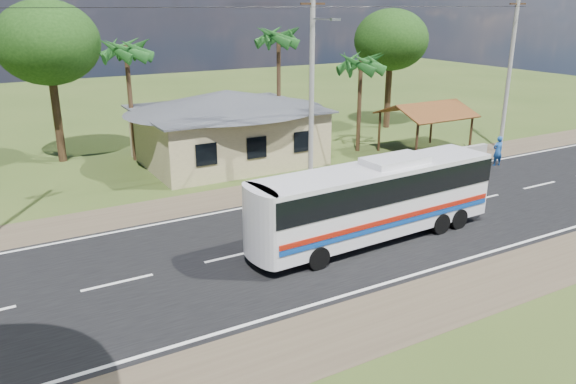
% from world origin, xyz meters
% --- Properties ---
extents(ground, '(120.00, 120.00, 0.00)m').
position_xyz_m(ground, '(0.00, 0.00, 0.00)').
color(ground, '#324819').
rests_on(ground, ground).
extents(road, '(120.00, 16.00, 0.03)m').
position_xyz_m(road, '(0.00, 0.00, 0.01)').
color(road, black).
rests_on(road, ground).
extents(house, '(12.40, 10.00, 5.00)m').
position_xyz_m(house, '(1.00, 13.00, 2.64)').
color(house, tan).
rests_on(house, ground).
extents(waiting_shed, '(5.20, 4.48, 3.35)m').
position_xyz_m(waiting_shed, '(13.00, 8.50, 2.73)').
color(waiting_shed, '#3C2815').
rests_on(waiting_shed, ground).
extents(concrete_barrier, '(7.00, 0.30, 0.90)m').
position_xyz_m(concrete_barrier, '(12.00, 5.60, 0.45)').
color(concrete_barrier, '#9E9E99').
rests_on(concrete_barrier, ground).
extents(utility_poles, '(32.80, 2.22, 11.00)m').
position_xyz_m(utility_poles, '(2.67, 6.49, 5.77)').
color(utility_poles, '#9E9E99').
rests_on(utility_poles, ground).
extents(palm_near, '(2.80, 2.80, 6.70)m').
position_xyz_m(palm_near, '(9.50, 11.00, 5.71)').
color(palm_near, '#47301E').
rests_on(palm_near, ground).
extents(palm_mid, '(2.80, 2.80, 8.20)m').
position_xyz_m(palm_mid, '(6.00, 15.50, 7.16)').
color(palm_mid, '#47301E').
rests_on(palm_mid, ground).
extents(palm_far, '(2.80, 2.80, 7.70)m').
position_xyz_m(palm_far, '(-4.00, 16.00, 6.68)').
color(palm_far, '#47301E').
rests_on(palm_far, ground).
extents(tree_behind_house, '(6.00, 6.00, 9.61)m').
position_xyz_m(tree_behind_house, '(-8.00, 18.00, 7.12)').
color(tree_behind_house, '#47301E').
rests_on(tree_behind_house, ground).
extents(tree_behind_shed, '(5.60, 5.60, 9.02)m').
position_xyz_m(tree_behind_shed, '(16.00, 16.00, 6.68)').
color(tree_behind_shed, '#47301E').
rests_on(tree_behind_shed, ground).
extents(coach_bus, '(11.03, 2.80, 3.39)m').
position_xyz_m(coach_bus, '(1.27, -1.34, 1.94)').
color(coach_bus, silver).
rests_on(coach_bus, ground).
extents(motorcycle, '(1.87, 0.94, 0.94)m').
position_xyz_m(motorcycle, '(13.64, 6.03, 0.47)').
color(motorcycle, black).
rests_on(motorcycle, ground).
extents(person, '(0.73, 0.54, 1.83)m').
position_xyz_m(person, '(14.60, 3.87, 0.91)').
color(person, '#1B4D98').
rests_on(person, ground).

